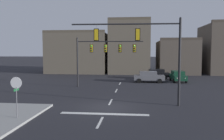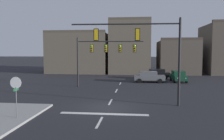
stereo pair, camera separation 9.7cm
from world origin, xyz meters
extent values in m
plane|color=#232328|center=(0.00, 0.00, 0.00)|extent=(400.00, 400.00, 0.00)
cube|color=silver|center=(0.00, -2.00, 0.00)|extent=(6.40, 0.50, 0.01)
cube|color=silver|center=(0.00, -4.00, 0.00)|extent=(0.16, 2.40, 0.01)
cube|color=silver|center=(0.00, 2.00, 0.00)|extent=(0.16, 2.40, 0.01)
cube|color=silver|center=(0.00, 8.00, 0.00)|extent=(0.16, 2.40, 0.01)
cube|color=silver|center=(0.00, 14.00, 0.00)|extent=(0.16, 2.40, 0.01)
cylinder|color=black|center=(5.77, 1.17, 3.55)|extent=(0.20, 0.20, 7.11)
cylinder|color=black|center=(1.33, 1.01, 6.72)|extent=(8.89, 0.43, 0.12)
sphere|color=black|center=(5.77, 1.17, 7.16)|extent=(0.18, 0.18, 0.18)
cylinder|color=#56565B|center=(2.35, 1.05, 6.49)|extent=(0.03, 0.03, 0.35)
cube|color=gold|center=(2.35, 1.05, 5.86)|extent=(0.31, 0.25, 0.90)
sphere|color=green|center=(2.35, 1.18, 6.15)|extent=(0.20, 0.20, 0.20)
sphere|color=#2D2314|center=(2.35, 1.18, 5.86)|extent=(0.20, 0.20, 0.20)
sphere|color=black|center=(2.35, 1.18, 5.58)|extent=(0.20, 0.20, 0.20)
cube|color=black|center=(2.35, 1.03, 5.86)|extent=(0.42, 0.04, 1.02)
cylinder|color=#56565B|center=(-1.06, 0.93, 6.49)|extent=(0.03, 0.03, 0.35)
cube|color=gold|center=(-1.06, 0.93, 5.86)|extent=(0.31, 0.25, 0.90)
sphere|color=green|center=(-1.07, 1.06, 6.15)|extent=(0.20, 0.20, 0.20)
sphere|color=#2D2314|center=(-1.07, 1.06, 5.86)|extent=(0.20, 0.20, 0.20)
sphere|color=black|center=(-1.07, 1.06, 5.58)|extent=(0.20, 0.20, 0.20)
cube|color=black|center=(-1.06, 0.91, 5.86)|extent=(0.42, 0.04, 1.02)
cylinder|color=black|center=(-5.16, 10.50, 3.08)|extent=(0.20, 0.20, 6.15)
cylinder|color=black|center=(-1.03, 10.76, 5.76)|extent=(8.26, 0.64, 0.12)
sphere|color=black|center=(-5.16, 10.50, 6.20)|extent=(0.18, 0.18, 0.18)
cylinder|color=#56565B|center=(-3.37, 10.61, 5.52)|extent=(0.03, 0.03, 0.35)
cube|color=gold|center=(-3.37, 10.61, 4.90)|extent=(0.31, 0.26, 0.90)
sphere|color=green|center=(-3.36, 10.48, 5.18)|extent=(0.20, 0.20, 0.20)
sphere|color=#2D2314|center=(-3.36, 10.48, 4.90)|extent=(0.20, 0.20, 0.20)
sphere|color=black|center=(-3.36, 10.48, 4.62)|extent=(0.20, 0.20, 0.20)
cube|color=black|center=(-3.37, 10.63, 4.90)|extent=(0.42, 0.06, 1.02)
cylinder|color=#56565B|center=(-1.57, 10.72, 5.52)|extent=(0.03, 0.03, 0.35)
cube|color=gold|center=(-1.57, 10.72, 4.90)|extent=(0.31, 0.26, 0.90)
sphere|color=green|center=(-1.56, 10.59, 5.18)|extent=(0.20, 0.20, 0.20)
sphere|color=#2D2314|center=(-1.56, 10.59, 4.90)|extent=(0.20, 0.20, 0.20)
sphere|color=black|center=(-1.56, 10.59, 4.62)|extent=(0.20, 0.20, 0.20)
cube|color=black|center=(-1.57, 10.74, 4.90)|extent=(0.42, 0.06, 1.02)
cylinder|color=#56565B|center=(0.22, 10.84, 5.52)|extent=(0.03, 0.03, 0.35)
cube|color=gold|center=(0.22, 10.84, 4.90)|extent=(0.31, 0.26, 0.90)
sphere|color=green|center=(0.23, 10.71, 5.18)|extent=(0.20, 0.20, 0.20)
sphere|color=#2D2314|center=(0.23, 10.71, 4.90)|extent=(0.20, 0.20, 0.20)
sphere|color=black|center=(0.23, 10.71, 4.62)|extent=(0.20, 0.20, 0.20)
cube|color=black|center=(0.22, 10.86, 4.90)|extent=(0.42, 0.06, 1.02)
cylinder|color=#56565B|center=(2.02, 10.95, 5.52)|extent=(0.03, 0.03, 0.35)
cube|color=gold|center=(2.02, 10.95, 4.90)|extent=(0.31, 0.26, 0.90)
sphere|color=green|center=(2.03, 10.82, 5.18)|extent=(0.20, 0.20, 0.20)
sphere|color=#2D2314|center=(2.03, 10.82, 4.90)|extent=(0.20, 0.20, 0.20)
sphere|color=black|center=(2.03, 10.82, 4.62)|extent=(0.20, 0.20, 0.20)
cube|color=black|center=(2.02, 10.97, 4.90)|extent=(0.42, 0.06, 1.02)
cylinder|color=#56565B|center=(-5.48, -4.04, 1.07)|extent=(0.06, 0.06, 2.15)
cylinder|color=white|center=(-5.48, -4.04, 2.45)|extent=(0.76, 0.03, 0.76)
cylinder|color=#B21414|center=(-5.48, -4.03, 2.45)|extent=(0.68, 0.03, 0.68)
cube|color=#19592D|center=(-5.48, -4.04, 2.00)|extent=(0.02, 0.64, 0.16)
cube|color=#143D28|center=(8.49, 17.03, 0.70)|extent=(1.93, 4.45, 0.70)
cube|color=#143D28|center=(8.49, 17.18, 1.33)|extent=(1.67, 2.51, 0.56)
cube|color=#2D3842|center=(8.51, 16.41, 1.31)|extent=(1.53, 0.29, 0.47)
cube|color=#2D3842|center=(8.45, 18.35, 1.31)|extent=(1.53, 0.26, 0.46)
cylinder|color=black|center=(9.38, 15.60, 0.32)|extent=(0.24, 0.65, 0.64)
cylinder|color=black|center=(7.68, 15.55, 0.32)|extent=(0.24, 0.65, 0.64)
cylinder|color=black|center=(9.30, 18.51, 0.32)|extent=(0.24, 0.65, 0.64)
cylinder|color=black|center=(7.60, 18.45, 0.32)|extent=(0.24, 0.65, 0.64)
sphere|color=silver|center=(9.13, 14.87, 0.75)|extent=(0.16, 0.16, 0.16)
sphere|color=silver|center=(7.98, 14.83, 0.75)|extent=(0.16, 0.16, 0.16)
cube|color=maroon|center=(8.42, 19.21, 0.78)|extent=(1.37, 0.08, 0.12)
cube|color=slate|center=(4.15, 15.86, 0.70)|extent=(4.40, 1.81, 0.70)
cube|color=slate|center=(4.00, 15.86, 1.33)|extent=(2.47, 1.61, 0.56)
cube|color=#2D3842|center=(4.77, 15.86, 1.31)|extent=(0.25, 1.52, 0.47)
cube|color=#2D3842|center=(2.83, 15.86, 1.31)|extent=(0.22, 1.52, 0.46)
cylinder|color=black|center=(5.60, 16.72, 0.32)|extent=(0.64, 0.22, 0.64)
cylinder|color=black|center=(5.61, 15.02, 0.32)|extent=(0.64, 0.22, 0.64)
cylinder|color=black|center=(2.70, 16.71, 0.32)|extent=(0.64, 0.22, 0.64)
cylinder|color=black|center=(2.70, 15.01, 0.32)|extent=(0.64, 0.22, 0.64)
sphere|color=silver|center=(6.33, 16.44, 0.75)|extent=(0.16, 0.16, 0.16)
sphere|color=silver|center=(6.33, 15.29, 0.75)|extent=(0.16, 0.16, 0.16)
cube|color=maroon|center=(1.97, 15.86, 0.78)|extent=(0.04, 1.37, 0.12)
cube|color=black|center=(5.44, 20.45, 0.70)|extent=(4.47, 1.99, 0.70)
cube|color=black|center=(5.59, 20.45, 1.33)|extent=(2.53, 1.70, 0.56)
cube|color=#2D3842|center=(4.82, 20.42, 1.31)|extent=(0.31, 1.53, 0.47)
cube|color=#2D3842|center=(6.76, 20.50, 1.31)|extent=(0.28, 1.53, 0.46)
cylinder|color=black|center=(4.02, 19.53, 0.32)|extent=(0.65, 0.25, 0.64)
cylinder|color=black|center=(3.95, 21.23, 0.32)|extent=(0.65, 0.25, 0.64)
cylinder|color=black|center=(6.93, 19.66, 0.32)|extent=(0.65, 0.25, 0.64)
cylinder|color=black|center=(6.85, 21.36, 0.32)|extent=(0.65, 0.25, 0.64)
sphere|color=silver|center=(3.29, 19.78, 0.75)|extent=(0.16, 0.16, 0.16)
sphere|color=silver|center=(3.24, 20.93, 0.75)|extent=(0.16, 0.16, 0.16)
cube|color=maroon|center=(7.62, 20.54, 0.78)|extent=(0.10, 1.37, 0.12)
cube|color=#665B4C|center=(-10.11, 33.11, 4.12)|extent=(12.46, 13.49, 8.24)
cube|color=brown|center=(-10.11, 26.66, 8.49)|extent=(12.46, 0.60, 0.50)
cube|color=#665B4C|center=(0.83, 33.12, 5.28)|extent=(8.24, 13.50, 10.56)
cube|color=brown|center=(0.83, 26.66, 10.81)|extent=(8.24, 0.60, 0.50)
cube|color=brown|center=(10.60, 31.43, 3.32)|extent=(7.66, 10.14, 6.64)
cube|color=#493F35|center=(10.60, 26.66, 6.89)|extent=(7.66, 0.60, 0.50)
camera|label=1|loc=(2.25, -18.11, 4.44)|focal=36.99mm
camera|label=2|loc=(2.34, -18.10, 4.44)|focal=36.99mm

